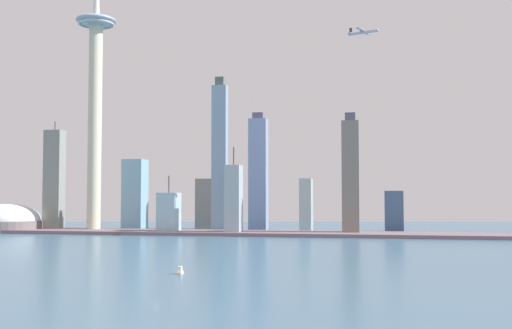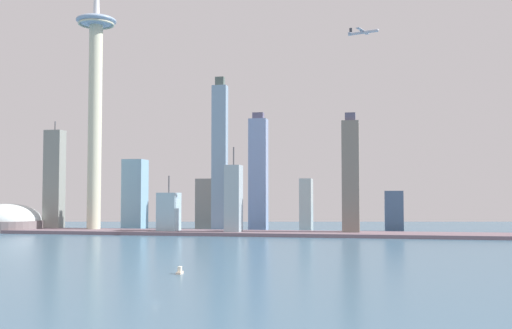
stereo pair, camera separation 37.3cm
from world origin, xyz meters
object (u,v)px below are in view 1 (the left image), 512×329
skyscraper_9 (234,200)px  airplane (363,32)px  stadium_dome (8,222)px  skyscraper_2 (135,195)px  skyscraper_0 (394,211)px  skyscraper_6 (169,213)px  skyscraper_10 (306,205)px  skyscraper_1 (205,204)px  observation_tower (95,82)px  skyscraper_7 (351,176)px  skyscraper_5 (54,180)px  boat_2 (180,271)px  skyscraper_3 (258,173)px  skyscraper_4 (220,157)px

skyscraper_9 → airplane: bearing=0.3°
stadium_dome → skyscraper_2: 151.03m
skyscraper_0 → skyscraper_6: bearing=-158.9°
skyscraper_10 → skyscraper_1: bearing=161.9°
skyscraper_6 → skyscraper_9: skyscraper_9 is taller
observation_tower → skyscraper_7: size_ratio=2.79×
skyscraper_0 → airplane: (-32.26, -98.31, 190.95)m
skyscraper_5 → skyscraper_9: size_ratio=1.40×
skyscraper_6 → boat_2: bearing=-69.9°
skyscraper_3 → skyscraper_4: skyscraper_4 is taller
skyscraper_6 → skyscraper_9: 76.43m
skyscraper_7 → skyscraper_9: 128.83m
skyscraper_1 → skyscraper_6: 112.18m
skyscraper_4 → skyscraper_6: size_ratio=2.82×
airplane → skyscraper_5: bearing=-166.7°
skyscraper_6 → airplane: size_ratio=1.99×
skyscraper_3 → skyscraper_5: skyscraper_3 is taller
stadium_dome → skyscraper_7: 406.07m
skyscraper_10 → skyscraper_4: bearing=-168.2°
skyscraper_5 → skyscraper_9: skyscraper_5 is taller
skyscraper_0 → skyscraper_1: (-236.26, 16.15, 8.02)m
skyscraper_0 → skyscraper_5: bearing=-171.6°
skyscraper_10 → airplane: size_ratio=1.92×
skyscraper_6 → skyscraper_10: bearing=24.7°
stadium_dome → skyscraper_4: size_ratio=0.44×
skyscraper_3 → skyscraper_5: 249.36m
skyscraper_0 → skyscraper_6: 264.74m
stadium_dome → skyscraper_0: 458.43m
skyscraper_3 → boat_2: skyscraper_3 is taller
skyscraper_10 → skyscraper_3: bearing=161.1°
skyscraper_0 → airplane: size_ratio=1.48×
skyscraper_6 → skyscraper_3: bearing=46.2°
skyscraper_3 → boat_2: size_ratio=19.67×
stadium_dome → airplane: (417.77, -11.90, 203.69)m
skyscraper_0 → skyscraper_7: (-47.34, -79.96, 39.11)m
observation_tower → boat_2: observation_tower is taller
skyscraper_6 → skyscraper_4: bearing=45.1°
airplane → observation_tower: bearing=-164.5°
skyscraper_2 → skyscraper_1: bearing=31.6°
skyscraper_5 → skyscraper_10: bearing=6.0°
stadium_dome → skyscraper_7: bearing=0.9°
skyscraper_9 → skyscraper_4: bearing=119.6°
skyscraper_9 → skyscraper_7: bearing=8.7°
skyscraper_3 → skyscraper_0: bearing=2.5°
stadium_dome → skyscraper_6: 203.50m
skyscraper_2 → skyscraper_7: bearing=-10.4°
stadium_dome → airplane: airplane is taller
stadium_dome → airplane: bearing=-1.6°
skyscraper_2 → skyscraper_7: 271.05m
skyscraper_1 → skyscraper_7: (188.92, -96.11, 31.09)m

